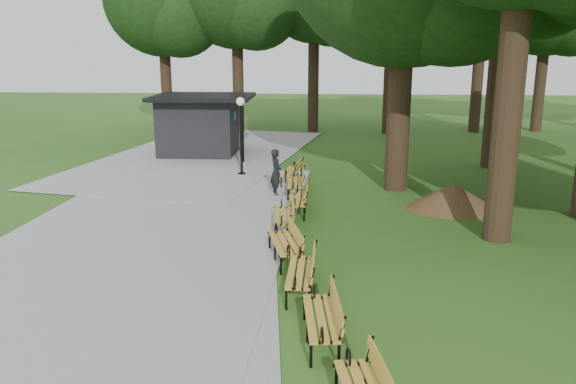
# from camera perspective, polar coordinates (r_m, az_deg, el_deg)

# --- Properties ---
(ground) EXTENTS (100.00, 100.00, 0.00)m
(ground) POSITION_cam_1_polar(r_m,az_deg,el_deg) (12.82, -0.42, -8.22)
(ground) COLOR #265317
(ground) RESTS_ON ground
(path) EXTENTS (12.00, 38.00, 0.06)m
(path) POSITION_cam_1_polar(r_m,az_deg,el_deg) (16.35, -13.75, -3.51)
(path) COLOR gray
(path) RESTS_ON ground
(person) EXTENTS (0.55, 0.67, 1.58)m
(person) POSITION_cam_1_polar(r_m,az_deg,el_deg) (19.35, -1.19, 1.97)
(person) COLOR black
(person) RESTS_ON ground
(kiosk) EXTENTS (4.46, 3.89, 2.76)m
(kiosk) POSITION_cam_1_polar(r_m,az_deg,el_deg) (27.01, -8.84, 6.58)
(kiosk) COLOR black
(kiosk) RESTS_ON ground
(lamp_post) EXTENTS (0.32, 0.32, 3.03)m
(lamp_post) POSITION_cam_1_polar(r_m,az_deg,el_deg) (22.25, -4.70, 7.18)
(lamp_post) COLOR black
(lamp_post) RESTS_ON ground
(dirt_mound) EXTENTS (2.37, 2.37, 0.82)m
(dirt_mound) POSITION_cam_1_polar(r_m,az_deg,el_deg) (18.47, 16.03, -0.39)
(dirt_mound) COLOR #47301C
(dirt_mound) RESTS_ON ground
(bench_1) EXTENTS (0.83, 1.96, 0.88)m
(bench_1) POSITION_cam_1_polar(r_m,az_deg,el_deg) (9.98, 3.25, -12.33)
(bench_1) COLOR #B6892A
(bench_1) RESTS_ON ground
(bench_2) EXTENTS (0.66, 1.91, 0.88)m
(bench_2) POSITION_cam_1_polar(r_m,az_deg,el_deg) (11.81, 1.22, -7.95)
(bench_2) COLOR #B6892A
(bench_2) RESTS_ON ground
(bench_3) EXTENTS (1.09, 2.00, 0.88)m
(bench_3) POSITION_cam_1_polar(r_m,az_deg,el_deg) (13.48, -0.37, -5.08)
(bench_3) COLOR #B6892A
(bench_3) RESTS_ON ground
(bench_4) EXTENTS (0.80, 1.95, 0.88)m
(bench_4) POSITION_cam_1_polar(r_m,az_deg,el_deg) (15.63, -0.45, -2.34)
(bench_4) COLOR #B6892A
(bench_4) RESTS_ON ground
(bench_5) EXTENTS (0.65, 1.90, 0.88)m
(bench_5) POSITION_cam_1_polar(r_m,az_deg,el_deg) (17.31, 0.99, -0.69)
(bench_5) COLOR #B6892A
(bench_5) RESTS_ON ground
(bench_6) EXTENTS (0.71, 1.92, 0.88)m
(bench_6) POSITION_cam_1_polar(r_m,az_deg,el_deg) (19.41, 0.73, 0.95)
(bench_6) COLOR #B6892A
(bench_6) RESTS_ON ground
(bench_7) EXTENTS (0.86, 1.96, 0.88)m
(bench_7) POSITION_cam_1_polar(r_m,az_deg,el_deg) (21.07, 0.35, 2.01)
(bench_7) COLOR #B6892A
(bench_7) RESTS_ON ground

